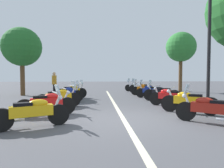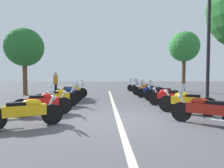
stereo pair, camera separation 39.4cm
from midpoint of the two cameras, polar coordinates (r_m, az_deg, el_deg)
ground_plane at (r=6.46m, az=3.68°, el=-10.59°), size 80.00×80.00×0.00m
lane_centre_stripe at (r=9.72m, az=1.61°, el=-6.12°), size 16.50×0.16×0.01m
motorcycle_left_row_0 at (r=5.87m, az=-22.50°, el=-7.52°), size 1.06×1.97×1.20m
motorcycle_left_row_1 at (r=7.43m, az=-18.36°, el=-5.39°), size 0.92×2.04×1.00m
motorcycle_left_row_2 at (r=9.04m, az=-14.72°, el=-3.83°), size 1.21×1.89×1.22m
motorcycle_left_row_3 at (r=10.73m, az=-12.64°, el=-2.85°), size 1.04×1.88×1.21m
motorcycle_left_row_4 at (r=12.37m, az=-10.98°, el=-2.10°), size 1.06×1.94×1.22m
motorcycle_right_row_0 at (r=6.42m, az=27.69°, el=-6.76°), size 1.44×1.69×1.20m
motorcycle_right_row_1 at (r=7.91m, az=22.64°, el=-4.92°), size 1.32×1.86×1.02m
motorcycle_right_row_2 at (r=9.39m, az=17.63°, el=-3.73°), size 1.38×1.64×1.00m
motorcycle_right_row_3 at (r=11.12m, az=15.53°, el=-2.65°), size 1.19×1.86×1.23m
motorcycle_right_row_4 at (r=12.59m, az=12.59°, el=-2.08°), size 1.13×1.84×1.20m
motorcycle_right_row_5 at (r=14.17m, az=10.95°, el=-1.53°), size 1.15×1.97×1.21m
motorcycle_right_row_6 at (r=15.87m, az=9.84°, el=-1.05°), size 1.47×1.80×1.23m
motorcycle_right_row_7 at (r=17.44m, az=8.16°, el=-0.76°), size 1.27×1.72×1.21m
street_lamp_twin_globe at (r=9.46m, az=28.11°, el=15.25°), size 0.32×1.22×5.33m
traffic_cone_0 at (r=11.98m, az=18.79°, el=-3.22°), size 0.36×0.36×0.61m
bystander_1 at (r=13.86m, az=-15.73°, el=0.54°), size 0.49×0.32×1.71m
roadside_tree_0 at (r=15.64m, az=-24.08°, el=9.93°), size 2.81×2.81×4.97m
roadside_tree_1 at (r=18.59m, az=21.36°, el=10.29°), size 2.68×2.68×5.40m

